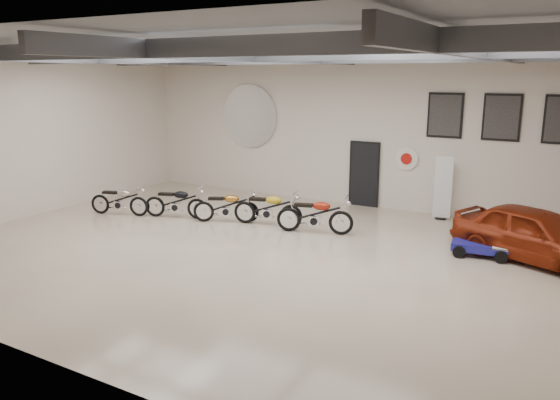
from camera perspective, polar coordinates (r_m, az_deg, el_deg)
The scene contains 18 objects.
floor at distance 13.57m, azimuth -2.53°, elevation -5.53°, with size 16.00×12.00×0.01m, color beige.
ceiling at distance 12.87m, azimuth -2.76°, elevation 16.06°, with size 16.00×12.00×0.01m, color slate.
back_wall at distance 18.30m, azimuth 7.54°, elevation 7.25°, with size 16.00×0.02×5.00m, color beige.
left_wall at distance 18.52m, azimuth -24.18°, elevation 6.29°, with size 0.02×12.00×5.00m, color beige.
ceiling_beams at distance 12.86m, azimuth -2.75°, elevation 14.95°, with size 15.80×11.80×0.32m, color #585960, non-canonical shape.
door at distance 18.28m, azimuth 8.80°, elevation 2.61°, with size 0.92×0.08×2.10m, color black.
logo_plaque at distance 20.09m, azimuth -3.22°, elevation 8.72°, with size 2.30×0.06×1.16m, color silver, non-canonical shape.
poster_left at distance 17.30m, azimuth 16.87°, elevation 8.47°, with size 1.05×0.08×1.35m, color black, non-canonical shape.
poster_mid at distance 17.01m, azimuth 22.16°, elevation 8.00°, with size 1.05×0.08×1.35m, color black, non-canonical shape.
oil_sign at distance 17.73m, azimuth 13.10°, elevation 4.23°, with size 0.72×0.10×0.72m, color white, non-canonical shape.
banner_stand at distance 17.11m, azimuth 16.66°, elevation 1.17°, with size 0.52×0.21×1.91m, color white, non-canonical shape.
motorcycle_silver at distance 17.71m, azimuth -16.47°, elevation 0.05°, with size 1.90×0.59×0.99m, color silver, non-canonical shape.
motorcycle_black at distance 16.96m, azimuth -10.85°, elevation -0.16°, with size 1.96×0.61×1.02m, color silver, non-canonical shape.
motorcycle_gold at distance 16.26m, azimuth -5.67°, elevation -0.60°, with size 1.91×0.59×1.00m, color silver, non-canonical shape.
motorcycle_yellow at distance 15.85m, azimuth -1.30°, elevation -0.79°, with size 2.03×0.63×1.06m, color silver, non-canonical shape.
motorcycle_red at distance 15.08m, azimuth 3.64°, elevation -1.47°, with size 2.10×0.65×1.09m, color silver, non-canonical shape.
go_kart at distance 14.06m, azimuth 20.88°, elevation -4.45°, with size 1.67×0.75×0.61m, color navy, non-canonical shape.
vintage_car at distance 14.13m, azimuth 25.09°, elevation -3.26°, with size 3.83×1.55×1.31m, color maroon.
Camera 1 is at (6.89, -10.85, 4.34)m, focal length 35.00 mm.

